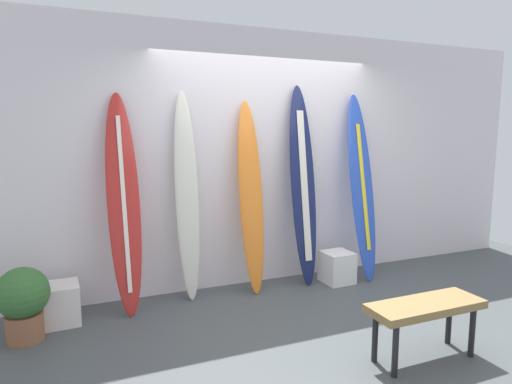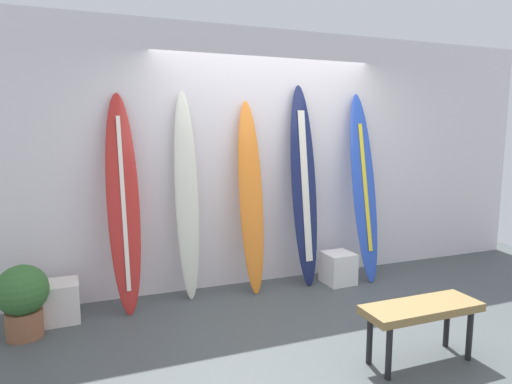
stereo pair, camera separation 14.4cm
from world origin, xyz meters
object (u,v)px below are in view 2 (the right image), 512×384
object	(u,v)px
surfboard_cobalt	(364,187)
bench	(421,313)
surfboard_sunset	(251,198)
potted_plant	(23,297)
surfboard_crimson	(123,204)
surfboard_navy	(304,187)
surfboard_ivory	(187,197)
display_block_center	(338,268)
display_block_left	(60,301)

from	to	relation	value
surfboard_cobalt	bench	xyz separation A→B (m)	(-0.69, -1.76, -0.68)
surfboard_sunset	bench	size ratio (longest dim) A/B	2.23
potted_plant	surfboard_crimson	bearing A→B (deg)	20.91
surfboard_navy	surfboard_ivory	bearing A→B (deg)	177.73
display_block_center	potted_plant	size ratio (longest dim) A/B	0.57
display_block_left	display_block_center	world-z (taller)	display_block_left
display_block_left	surfboard_cobalt	bearing A→B (deg)	0.75
surfboard_cobalt	display_block_left	size ratio (longest dim) A/B	5.98
surfboard_crimson	surfboard_sunset	distance (m)	1.29
surfboard_ivory	potted_plant	bearing A→B (deg)	-164.26
surfboard_sunset	potted_plant	distance (m)	2.27
surfboard_ivory	potted_plant	distance (m)	1.68
surfboard_crimson	surfboard_cobalt	world-z (taller)	surfboard_cobalt
surfboard_navy	display_block_center	bearing A→B (deg)	-24.26
surfboard_crimson	bench	size ratio (longest dim) A/B	2.28
surfboard_sunset	display_block_left	world-z (taller)	surfboard_sunset
surfboard_ivory	surfboard_sunset	size ratio (longest dim) A/B	1.04
display_block_left	potted_plant	xyz separation A→B (m)	(-0.25, -0.24, 0.17)
surfboard_sunset	surfboard_cobalt	size ratio (longest dim) A/B	0.95
surfboard_navy	potted_plant	world-z (taller)	surfboard_navy
surfboard_cobalt	bench	bearing A→B (deg)	-111.26
surfboard_navy	display_block_left	world-z (taller)	surfboard_navy
surfboard_ivory	display_block_left	xyz separation A→B (m)	(-1.22, -0.17, -0.86)
bench	potted_plant	bearing A→B (deg)	152.31
surfboard_ivory	surfboard_cobalt	world-z (taller)	surfboard_cobalt
surfboard_ivory	surfboard_navy	world-z (taller)	surfboard_navy
display_block_left	display_block_center	distance (m)	2.88
surfboard_cobalt	surfboard_crimson	bearing A→B (deg)	179.19
display_block_center	bench	size ratio (longest dim) A/B	0.38
surfboard_crimson	surfboard_ivory	distance (m)	0.63
surfboard_cobalt	potted_plant	xyz separation A→B (m)	(-3.49, -0.29, -0.72)
potted_plant	bench	xyz separation A→B (m)	(2.81, -1.47, 0.04)
surfboard_ivory	display_block_left	size ratio (longest dim) A/B	5.90
surfboard_ivory	display_block_center	xyz separation A→B (m)	(1.66, -0.22, -0.87)
surfboard_cobalt	display_block_left	xyz separation A→B (m)	(-3.24, -0.04, -0.89)
display_block_left	display_block_center	bearing A→B (deg)	-0.90
surfboard_navy	display_block_center	size ratio (longest dim) A/B	6.31
surfboard_navy	bench	xyz separation A→B (m)	(0.04, -1.84, -0.71)
surfboard_cobalt	display_block_center	distance (m)	0.97
potted_plant	display_block_center	bearing A→B (deg)	3.64
display_block_center	bench	distance (m)	1.72
surfboard_sunset	bench	world-z (taller)	surfboard_sunset
surfboard_crimson	bench	bearing A→B (deg)	-42.52
display_block_left	surfboard_crimson	bearing A→B (deg)	7.68
surfboard_sunset	bench	bearing A→B (deg)	-69.97
surfboard_ivory	potted_plant	size ratio (longest dim) A/B	3.42
display_block_left	bench	xyz separation A→B (m)	(2.55, -1.72, 0.21)
surfboard_cobalt	display_block_left	bearing A→B (deg)	-179.25
potted_plant	bench	world-z (taller)	potted_plant
surfboard_crimson	surfboard_sunset	bearing A→B (deg)	1.44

